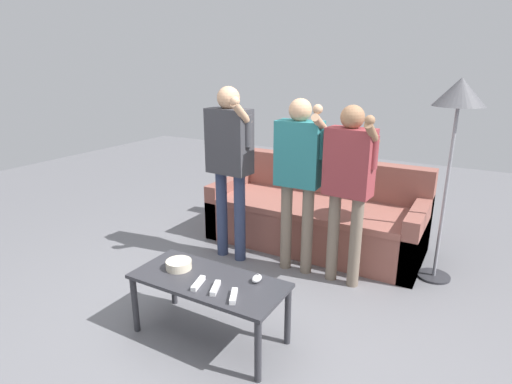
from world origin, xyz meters
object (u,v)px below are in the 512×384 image
game_remote_wand_far (198,283)px  game_remote_wand_spare (215,288)px  floor_lamp (458,104)px  player_right (348,176)px  snack_bowl (179,265)px  game_remote_nunchuk (257,278)px  couch (316,216)px  coffee_table (209,287)px  player_left (229,154)px  game_remote_wand_near (234,296)px  player_center (299,167)px

game_remote_wand_far → game_remote_wand_spare: same height
floor_lamp → player_right: size_ratio=1.13×
snack_bowl → game_remote_wand_far: bearing=-24.7°
game_remote_nunchuk → couch: bearing=98.5°
coffee_table → player_left: (-0.55, 1.12, 0.64)m
player_right → game_remote_wand_spare: 1.43m
couch → coffee_table: (-0.04, -1.85, 0.09)m
coffee_table → player_left: bearing=116.3°
coffee_table → game_remote_nunchuk: 0.34m
coffee_table → snack_bowl: 0.28m
snack_bowl → game_remote_wand_spare: snack_bowl is taller
coffee_table → game_remote_wand_near: game_remote_wand_near is taller
player_left → floor_lamp: bearing=16.9°
snack_bowl → player_center: size_ratio=0.12×
snack_bowl → game_remote_wand_far: 0.29m
floor_lamp → game_remote_wand_near: 2.28m
player_center → game_remote_wand_near: 1.41m
game_remote_wand_near → player_center: bearing=97.3°
player_right → floor_lamp: bearing=35.0°
game_remote_nunchuk → player_left: bearing=130.7°
game_remote_wand_far → floor_lamp: bearing=54.7°
player_left → game_remote_wand_near: bearing=-56.2°
game_remote_nunchuk → floor_lamp: 2.08m
coffee_table → player_right: bearing=65.0°
couch → player_left: player_left is taller
game_remote_nunchuk → player_right: bearing=76.5°
couch → snack_bowl: 1.86m
player_left → player_right: player_left is taller
game_remote_nunchuk → player_left: player_left is taller
player_right → game_remote_wand_near: size_ratio=9.92×
game_remote_wand_near → game_remote_nunchuk: bearing=84.3°
game_remote_wand_near → game_remote_wand_spare: same height
player_right → game_remote_wand_spare: player_right is taller
player_center → game_remote_wand_far: 1.39m
game_remote_wand_near → coffee_table: bearing=157.4°
game_remote_nunchuk → player_center: player_center is taller
player_center → game_remote_wand_far: size_ratio=9.27×
player_right → player_center: bearing=178.9°
floor_lamp → player_center: (-1.13, -0.48, -0.54)m
snack_bowl → floor_lamp: floor_lamp is taller
floor_lamp → game_remote_wand_far: floor_lamp is taller
player_center → player_right: bearing=-1.1°
game_remote_wand_spare → snack_bowl: bearing=164.1°
couch → coffee_table: 1.85m
game_remote_nunchuk → player_right: player_right is taller
game_remote_wand_spare → floor_lamp: bearing=57.5°
floor_lamp → player_left: (-1.79, -0.55, -0.49)m
game_remote_nunchuk → coffee_table: bearing=-156.3°
game_remote_wand_near → game_remote_wand_spare: size_ratio=0.97×
floor_lamp → game_remote_wand_spare: bearing=-122.5°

